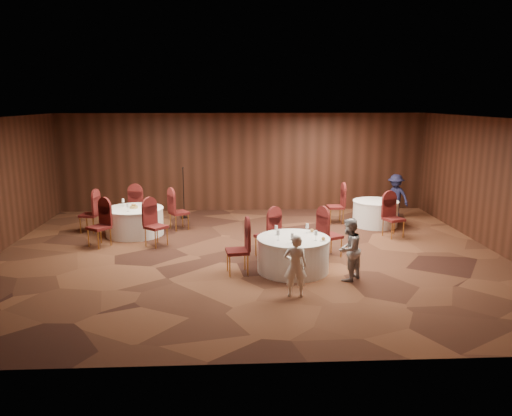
{
  "coord_description": "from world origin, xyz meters",
  "views": [
    {
      "loc": [
        -0.38,
        -11.34,
        3.6
      ],
      "look_at": [
        0.2,
        0.2,
        1.1
      ],
      "focal_mm": 35.0,
      "sensor_mm": 36.0,
      "label": 1
    }
  ],
  "objects_px": {
    "table_main": "(293,254)",
    "table_left": "(135,221)",
    "man_c": "(395,196)",
    "mic_stand": "(184,203)",
    "woman_b": "(349,249)",
    "table_right": "(375,213)",
    "woman_a": "(295,266)"
  },
  "relations": [
    {
      "from": "table_right",
      "to": "man_c",
      "type": "distance_m",
      "value": 1.32
    },
    {
      "from": "table_main",
      "to": "man_c",
      "type": "height_order",
      "value": "man_c"
    },
    {
      "from": "mic_stand",
      "to": "woman_b",
      "type": "distance_m",
      "value": 6.88
    },
    {
      "from": "man_c",
      "to": "woman_b",
      "type": "bearing_deg",
      "value": -68.29
    },
    {
      "from": "table_left",
      "to": "table_right",
      "type": "distance_m",
      "value": 6.88
    },
    {
      "from": "table_right",
      "to": "table_left",
      "type": "bearing_deg",
      "value": -174.45
    },
    {
      "from": "table_left",
      "to": "table_right",
      "type": "relative_size",
      "value": 1.2
    },
    {
      "from": "man_c",
      "to": "table_left",
      "type": "bearing_deg",
      "value": -119.75
    },
    {
      "from": "table_main",
      "to": "woman_a",
      "type": "xyz_separation_m",
      "value": [
        -0.14,
        -1.41,
        0.22
      ]
    },
    {
      "from": "table_right",
      "to": "woman_a",
      "type": "relative_size",
      "value": 1.1
    },
    {
      "from": "woman_a",
      "to": "table_main",
      "type": "bearing_deg",
      "value": -91.12
    },
    {
      "from": "table_main",
      "to": "table_left",
      "type": "relative_size",
      "value": 0.99
    },
    {
      "from": "table_main",
      "to": "mic_stand",
      "type": "height_order",
      "value": "mic_stand"
    },
    {
      "from": "table_right",
      "to": "mic_stand",
      "type": "relative_size",
      "value": 0.83
    },
    {
      "from": "woman_a",
      "to": "woman_b",
      "type": "xyz_separation_m",
      "value": [
        1.19,
        0.82,
        0.05
      ]
    },
    {
      "from": "woman_a",
      "to": "mic_stand",
      "type": "bearing_deg",
      "value": -63.49
    },
    {
      "from": "table_main",
      "to": "mic_stand",
      "type": "relative_size",
      "value": 0.98
    },
    {
      "from": "table_main",
      "to": "mic_stand",
      "type": "xyz_separation_m",
      "value": [
        -2.79,
        5.11,
        0.09
      ]
    },
    {
      "from": "table_left",
      "to": "woman_a",
      "type": "relative_size",
      "value": 1.32
    },
    {
      "from": "woman_b",
      "to": "man_c",
      "type": "height_order",
      "value": "man_c"
    },
    {
      "from": "woman_b",
      "to": "man_c",
      "type": "relative_size",
      "value": 0.94
    },
    {
      "from": "table_right",
      "to": "mic_stand",
      "type": "bearing_deg",
      "value": 167.39
    },
    {
      "from": "table_main",
      "to": "table_right",
      "type": "xyz_separation_m",
      "value": [
        2.89,
        3.83,
        0.0
      ]
    },
    {
      "from": "woman_a",
      "to": "woman_b",
      "type": "height_order",
      "value": "woman_b"
    },
    {
      "from": "mic_stand",
      "to": "woman_a",
      "type": "relative_size",
      "value": 1.34
    },
    {
      "from": "table_main",
      "to": "table_left",
      "type": "height_order",
      "value": "same"
    },
    {
      "from": "man_c",
      "to": "table_main",
      "type": "bearing_deg",
      "value": -79.78
    },
    {
      "from": "table_main",
      "to": "woman_a",
      "type": "relative_size",
      "value": 1.3
    },
    {
      "from": "table_left",
      "to": "mic_stand",
      "type": "distance_m",
      "value": 2.26
    },
    {
      "from": "table_main",
      "to": "mic_stand",
      "type": "distance_m",
      "value": 5.82
    },
    {
      "from": "table_right",
      "to": "woman_a",
      "type": "distance_m",
      "value": 6.06
    },
    {
      "from": "mic_stand",
      "to": "woman_b",
      "type": "bearing_deg",
      "value": -56.02
    }
  ]
}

